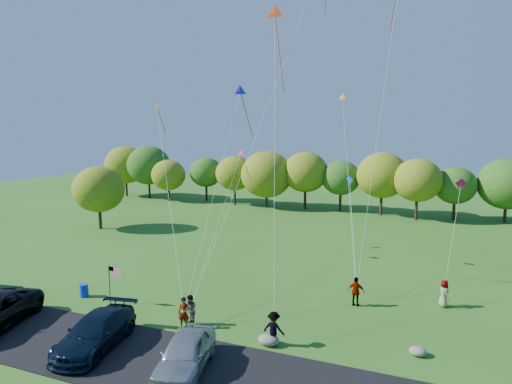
% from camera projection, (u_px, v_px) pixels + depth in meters
% --- Properties ---
extents(ground, '(140.00, 140.00, 0.00)m').
position_uv_depth(ground, '(190.00, 327.00, 25.76)').
color(ground, '#2F5F1B').
rests_on(ground, ground).
extents(asphalt_lane, '(44.00, 6.00, 0.06)m').
position_uv_depth(asphalt_lane, '(147.00, 359.00, 22.10)').
color(asphalt_lane, black).
rests_on(asphalt_lane, ground).
extents(treeline, '(75.58, 26.95, 8.51)m').
position_uv_depth(treeline, '(346.00, 181.00, 56.83)').
color(treeline, '#3C2616').
rests_on(treeline, ground).
extents(minivan_navy, '(3.33, 6.01, 1.65)m').
position_uv_depth(minivan_navy, '(95.00, 332.00, 23.12)').
color(minivan_navy, black).
rests_on(minivan_navy, asphalt_lane).
extents(minivan_silver, '(3.13, 5.34, 1.71)m').
position_uv_depth(minivan_silver, '(185.00, 353.00, 20.91)').
color(minivan_silver, '#A4A8AE').
rests_on(minivan_silver, asphalt_lane).
extents(flyer_a, '(0.74, 0.58, 1.80)m').
position_uv_depth(flyer_a, '(184.00, 313.00, 25.45)').
color(flyer_a, '#4C4C59').
rests_on(flyer_a, ground).
extents(flyer_b, '(1.09, 1.06, 1.77)m').
position_uv_depth(flyer_b, '(190.00, 310.00, 25.85)').
color(flyer_b, '#4C4C59').
rests_on(flyer_b, ground).
extents(flyer_c, '(1.19, 0.71, 1.81)m').
position_uv_depth(flyer_c, '(274.00, 329.00, 23.47)').
color(flyer_c, '#4C4C59').
rests_on(flyer_c, ground).
extents(flyer_d, '(1.10, 0.48, 1.86)m').
position_uv_depth(flyer_d, '(356.00, 292.00, 28.67)').
color(flyer_d, '#4C4C59').
rests_on(flyer_d, ground).
extents(flyer_e, '(0.87, 1.00, 1.73)m').
position_uv_depth(flyer_e, '(444.00, 293.00, 28.53)').
color(flyer_e, '#4C4C59').
rests_on(flyer_e, ground).
extents(park_bench, '(1.75, 0.59, 0.97)m').
position_uv_depth(park_bench, '(13.00, 292.00, 29.79)').
color(park_bench, '#12331A').
rests_on(park_bench, ground).
extents(trash_barrel, '(0.57, 0.57, 0.85)m').
position_uv_depth(trash_barrel, '(84.00, 291.00, 30.28)').
color(trash_barrel, '#0E34D2').
rests_on(trash_barrel, ground).
extents(flag_assembly, '(0.93, 0.60, 2.52)m').
position_uv_depth(flag_assembly, '(113.00, 276.00, 28.72)').
color(flag_assembly, black).
rests_on(flag_assembly, ground).
extents(boulder_near, '(1.13, 0.88, 0.56)m').
position_uv_depth(boulder_near, '(269.00, 340.00, 23.59)').
color(boulder_near, gray).
rests_on(boulder_near, ground).
extents(boulder_far, '(0.86, 0.71, 0.45)m').
position_uv_depth(boulder_far, '(418.00, 351.00, 22.50)').
color(boulder_far, slate).
rests_on(boulder_far, ground).
extents(kites_aloft, '(23.90, 12.42, 19.81)m').
position_uv_depth(kites_aloft, '(302.00, 41.00, 34.31)').
color(kites_aloft, '#CF4917').
rests_on(kites_aloft, ground).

